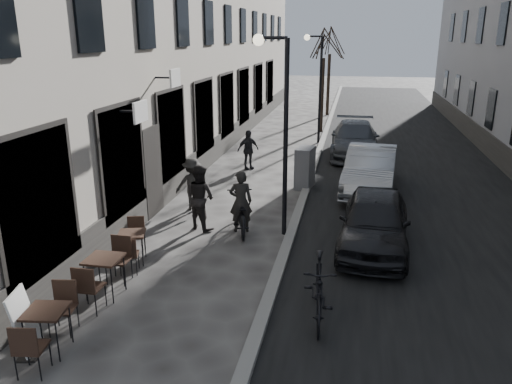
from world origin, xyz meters
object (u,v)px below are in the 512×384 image
(bistro_set_c, at_px, (132,244))
(pedestrian_mid, at_px, (193,184))
(streetlamp_far, at_px, (317,77))
(car_far, at_px, (355,139))
(pedestrian_near, at_px, (200,197))
(pedestrian_far, at_px, (248,150))
(bistro_set_a, at_px, (48,326))
(bicycle, at_px, (241,213))
(tree_far, at_px, (330,41))
(sign_board, at_px, (26,328))
(moped, at_px, (319,289))
(streetlamp_near, at_px, (279,115))
(car_near, at_px, (375,221))
(utility_cabinet, at_px, (305,168))
(bistro_set_b, at_px, (105,273))
(tree_near, at_px, (324,43))
(car_mid, at_px, (370,170))

(bistro_set_c, bearing_deg, pedestrian_mid, 70.38)
(streetlamp_far, distance_m, car_far, 3.92)
(pedestrian_near, height_order, pedestrian_far, pedestrian_near)
(bistro_set_a, relative_size, bicycle, 0.82)
(tree_far, distance_m, bistro_set_a, 27.37)
(sign_board, relative_size, moped, 0.55)
(pedestrian_mid, bearing_deg, streetlamp_near, 139.15)
(car_near, bearing_deg, moped, -103.45)
(utility_cabinet, bearing_deg, streetlamp_near, -84.72)
(bistro_set_b, height_order, utility_cabinet, utility_cabinet)
(pedestrian_mid, bearing_deg, bistro_set_a, 75.11)
(streetlamp_near, relative_size, bistro_set_a, 3.16)
(car_far, bearing_deg, tree_near, 107.73)
(streetlamp_far, height_order, bistro_set_c, streetlamp_far)
(pedestrian_mid, bearing_deg, sign_board, 72.36)
(pedestrian_mid, height_order, car_mid, pedestrian_mid)
(streetlamp_far, bearing_deg, pedestrian_near, -99.97)
(car_mid, distance_m, moped, 8.42)
(bistro_set_a, distance_m, bistro_set_c, 3.49)
(car_near, bearing_deg, car_far, 96.95)
(tree_far, relative_size, utility_cabinet, 4.04)
(streetlamp_far, bearing_deg, bistro_set_b, -100.35)
(tree_near, height_order, pedestrian_near, tree_near)
(tree_near, relative_size, car_near, 1.40)
(car_near, relative_size, moped, 2.03)
(pedestrian_near, distance_m, pedestrian_far, 6.46)
(pedestrian_near, bearing_deg, car_near, -157.87)
(sign_board, height_order, car_far, car_far)
(streetlamp_near, bearing_deg, pedestrian_mid, 153.05)
(tree_near, xyz_separation_m, utility_cabinet, (0.20, -10.67, -3.96))
(pedestrian_near, relative_size, car_far, 0.36)
(streetlamp_far, distance_m, tree_near, 3.36)
(streetlamp_far, xyz_separation_m, bistro_set_b, (-2.91, -15.94, -2.66))
(pedestrian_mid, bearing_deg, tree_far, -112.27)
(streetlamp_far, relative_size, tree_far, 0.89)
(tree_far, relative_size, moped, 2.83)
(pedestrian_near, distance_m, car_mid, 6.35)
(sign_board, distance_m, moped, 5.06)
(pedestrian_near, bearing_deg, bistro_set_b, 105.81)
(bicycle, bearing_deg, bistro_set_a, 55.14)
(pedestrian_far, distance_m, car_near, 8.29)
(bistro_set_c, bearing_deg, pedestrian_far, 68.09)
(sign_board, bearing_deg, streetlamp_far, 66.67)
(bistro_set_c, distance_m, pedestrian_mid, 3.84)
(utility_cabinet, bearing_deg, pedestrian_mid, -127.84)
(tree_near, height_order, car_near, tree_near)
(car_mid, bearing_deg, car_far, 101.34)
(sign_board, bearing_deg, car_far, 58.54)
(pedestrian_mid, relative_size, car_mid, 0.35)
(bistro_set_b, xyz_separation_m, pedestrian_mid, (0.10, 5.37, 0.29))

